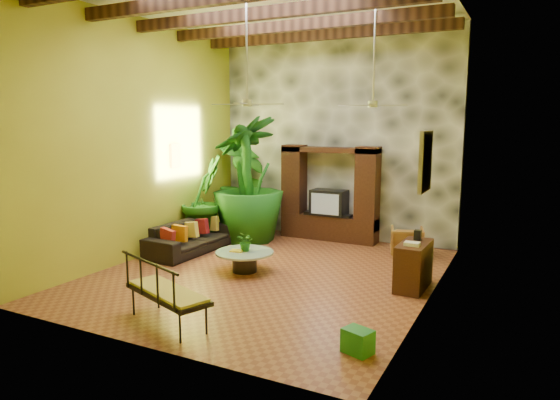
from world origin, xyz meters
The scene contains 23 objects.
ground centered at (0.00, 0.00, 0.00)m, with size 7.00×7.00×0.00m, color brown.
ceiling centered at (0.00, 0.00, 5.00)m, with size 6.00×7.00×0.02m, color silver.
back_wall centered at (0.00, 3.50, 2.50)m, with size 6.00×0.02×5.00m, color #A39E25.
left_wall centered at (-3.00, 0.00, 2.50)m, with size 0.02×7.00×5.00m, color #A39E25.
right_wall centered at (3.00, 0.00, 2.50)m, with size 0.02×7.00×5.00m, color #A39E25.
stone_accent_wall centered at (0.00, 3.44, 2.50)m, with size 5.98×0.10×4.98m, color #393C41.
ceiling_beams centered at (0.00, 0.00, 4.78)m, with size 5.95×5.36×0.22m.
entertainment_center centered at (0.00, 3.14, 0.97)m, with size 2.40×0.55×2.30m.
ceiling_fan_front centered at (-0.20, -0.40, 3.40)m, with size 1.28×1.28×1.86m.
ceiling_fan_back centered at (1.60, 1.20, 3.40)m, with size 1.28×1.28×1.86m.
wall_art_mask centered at (-2.96, 1.00, 2.10)m, with size 0.06×0.32×0.55m, color yellow.
wall_art_painting centered at (2.96, -0.60, 2.30)m, with size 0.06×0.70×0.90m, color #2A639A.
sofa centered at (-2.30, 0.64, 0.33)m, with size 2.29×0.89×0.67m, color black.
wicker_armchair centered at (2.06, 2.47, 0.31)m, with size 0.67×0.69×0.63m, color brown.
tall_plant_a centered at (-2.39, 3.15, 1.28)m, with size 1.34×0.91×2.55m, color #21661B.
tall_plant_b centered at (-2.65, 1.60, 1.04)m, with size 1.14×0.92×2.08m, color #1B5516.
tall_plant_c centered at (-1.69, 2.14, 1.50)m, with size 1.68×1.68×3.00m, color #175516.
coffee_table centered at (-0.47, -0.11, 0.26)m, with size 1.12×1.12×0.40m.
centerpiece_plant centered at (-0.46, -0.06, 0.59)m, with size 0.33×0.29×0.37m, color #1D5F19.
yellow_tray centered at (-0.60, -0.18, 0.41)m, with size 0.24×0.17×0.03m, color #C8CE16.
iron_bench centered at (-0.14, -2.85, 0.54)m, with size 1.63×1.08×0.57m.
side_console centered at (2.65, 0.40, 0.40)m, with size 0.45×1.01×0.81m, color #372011.
green_bin centered at (2.57, -2.41, 0.16)m, with size 0.36×0.27×0.31m, color #207B2D.
Camera 1 is at (4.38, -8.11, 2.89)m, focal length 32.00 mm.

